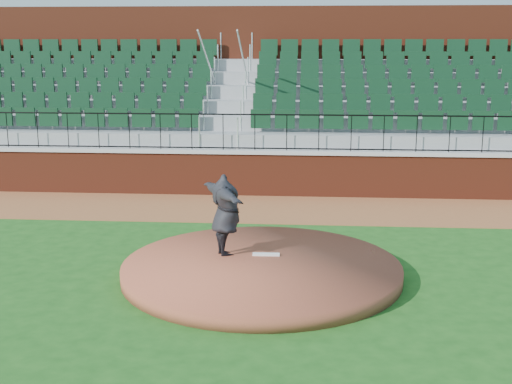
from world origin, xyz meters
TOP-DOWN VIEW (x-y plane):
  - ground at (0.00, 0.00)m, footprint 90.00×90.00m
  - warning_track at (0.00, 5.40)m, footprint 34.00×3.20m
  - field_wall at (0.00, 7.00)m, footprint 34.00×0.35m
  - wall_cap at (0.00, 7.00)m, footprint 34.00×0.45m
  - wall_railing at (0.00, 7.00)m, footprint 34.00×0.05m
  - seating_stands at (0.00, 9.72)m, footprint 34.00×5.10m
  - concourse_wall at (0.00, 12.52)m, footprint 34.00×0.50m
  - pitchers_mound at (0.21, 0.09)m, footprint 5.20×5.20m
  - pitching_rubber at (0.26, 0.59)m, footprint 0.53×0.14m
  - pitcher at (-0.52, 0.58)m, footprint 1.33×1.99m

SIDE VIEW (x-z plane):
  - ground at x=0.00m, z-range 0.00..0.00m
  - warning_track at x=0.00m, z-range 0.00..0.01m
  - pitchers_mound at x=0.21m, z-range 0.00..0.25m
  - pitching_rubber at x=0.26m, z-range 0.25..0.28m
  - field_wall at x=0.00m, z-range 0.00..1.20m
  - pitcher at x=-0.52m, z-range 0.25..1.84m
  - wall_cap at x=0.00m, z-range 1.20..1.30m
  - wall_railing at x=0.00m, z-range 1.30..2.30m
  - seating_stands at x=0.00m, z-range 0.00..4.60m
  - concourse_wall at x=0.00m, z-range 0.00..5.50m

